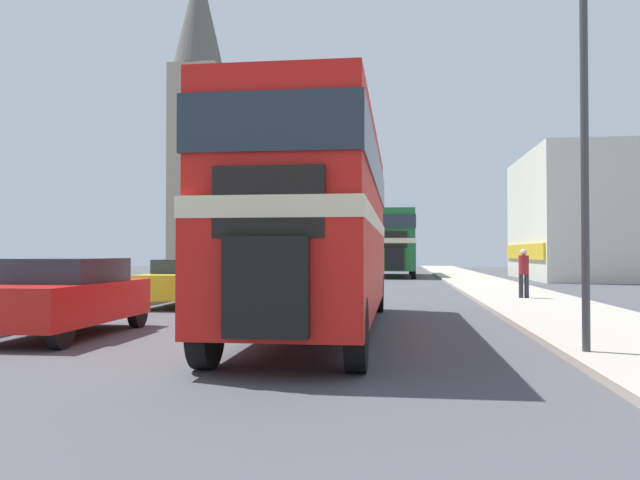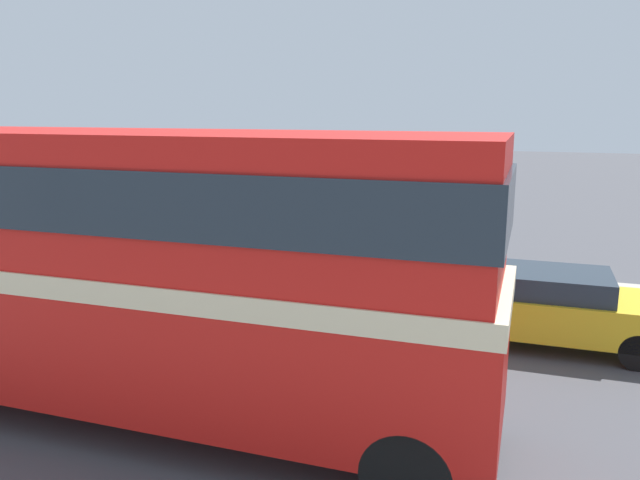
% 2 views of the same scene
% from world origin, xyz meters
% --- Properties ---
extents(ground_plane, '(120.00, 120.00, 0.00)m').
position_xyz_m(ground_plane, '(0.00, 0.00, 0.00)').
color(ground_plane, '#47474C').
extents(sidewalk_left, '(3.50, 120.00, 0.12)m').
position_xyz_m(sidewalk_left, '(-6.75, 0.00, 0.06)').
color(sidewalk_left, '#A8A093').
rests_on(sidewalk_left, ground_plane).
extents(double_decker_bus, '(2.41, 10.56, 4.05)m').
position_xyz_m(double_decker_bus, '(0.90, 0.52, 2.41)').
color(double_decker_bus, red).
rests_on(double_decker_bus, ground_plane).
extents(car_parked_near, '(1.79, 4.01, 1.50)m').
position_xyz_m(car_parked_near, '(-3.89, -0.85, 0.78)').
color(car_parked_near, red).
rests_on(car_parked_near, ground_plane).
extents(car_parked_mid, '(1.77, 4.13, 1.41)m').
position_xyz_m(car_parked_mid, '(-3.93, 6.16, 0.74)').
color(car_parked_mid, gold).
rests_on(car_parked_mid, ground_plane).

